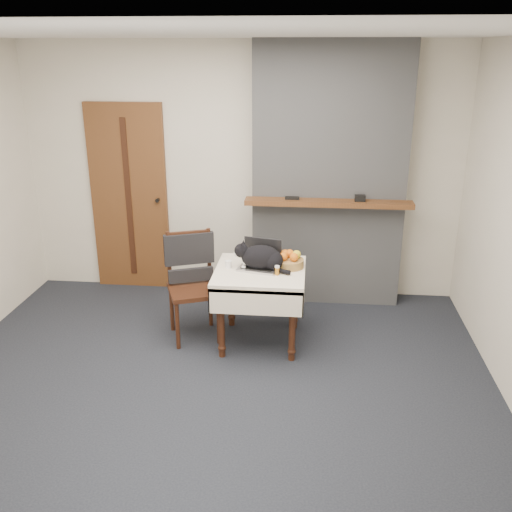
{
  "coord_description": "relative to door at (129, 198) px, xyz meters",
  "views": [
    {
      "loc": [
        0.74,
        -3.78,
        2.51
      ],
      "look_at": [
        0.28,
        0.75,
        0.84
      ],
      "focal_mm": 40.0,
      "sensor_mm": 36.0,
      "label": 1
    }
  ],
  "objects": [
    {
      "name": "room_shell",
      "position": [
        1.2,
        -1.51,
        0.76
      ],
      "size": [
        4.52,
        4.01,
        2.61
      ],
      "color": "beige",
      "rests_on": "ground"
    },
    {
      "name": "desk_clutter",
      "position": [
        1.66,
        -1.11,
        -0.3
      ],
      "size": [
        0.13,
        0.1,
        0.01
      ],
      "primitive_type": "cube",
      "rotation": [
        0.0,
        0.0,
        0.6
      ],
      "color": "black",
      "rests_on": "side_table"
    },
    {
      "name": "chimney",
      "position": [
        2.1,
        -0.13,
        0.3
      ],
      "size": [
        1.62,
        0.48,
        2.6
      ],
      "color": "gray",
      "rests_on": "ground"
    },
    {
      "name": "cat",
      "position": [
        1.53,
        -1.16,
        -0.19
      ],
      "size": [
        0.51,
        0.25,
        0.25
      ],
      "rotation": [
        0.0,
        0.0,
        -0.07
      ],
      "color": "black",
      "rests_on": "side_table"
    },
    {
      "name": "laptop",
      "position": [
        1.51,
        -1.11,
        -0.24
      ],
      "size": [
        0.39,
        0.35,
        0.25
      ],
      "rotation": [
        0.0,
        0.0,
        -0.22
      ],
      "color": "#B7B7BC",
      "rests_on": "side_table"
    },
    {
      "name": "pill_bottle",
      "position": [
        1.67,
        -1.28,
        -0.26
      ],
      "size": [
        0.04,
        0.04,
        0.08
      ],
      "color": "#AB6915",
      "rests_on": "side_table"
    },
    {
      "name": "fruit_basket",
      "position": [
        1.76,
        -1.08,
        -0.24
      ],
      "size": [
        0.25,
        0.25,
        0.14
      ],
      "color": "#AF8946",
      "rests_on": "side_table"
    },
    {
      "name": "cream_jar",
      "position": [
        1.23,
        -1.15,
        -0.27
      ],
      "size": [
        0.06,
        0.06,
        0.06
      ],
      "primitive_type": "cylinder",
      "color": "white",
      "rests_on": "side_table"
    },
    {
      "name": "chair",
      "position": [
        0.87,
        -1.04,
        -0.38
      ],
      "size": [
        0.56,
        0.56,
        0.97
      ],
      "rotation": [
        0.0,
        0.0,
        0.37
      ],
      "color": "#32180D",
      "rests_on": "ground"
    },
    {
      "name": "ground",
      "position": [
        1.2,
        -1.97,
        -1.0
      ],
      "size": [
        4.5,
        4.5,
        0.0
      ],
      "primitive_type": "plane",
      "color": "black",
      "rests_on": "ground"
    },
    {
      "name": "side_table",
      "position": [
        1.51,
        -1.17,
        -0.41
      ],
      "size": [
        0.78,
        0.78,
        0.7
      ],
      "color": "#32180D",
      "rests_on": "ground"
    },
    {
      "name": "door",
      "position": [
        0.0,
        0.0,
        0.0
      ],
      "size": [
        0.82,
        0.1,
        2.0
      ],
      "color": "brown",
      "rests_on": "ground"
    }
  ]
}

